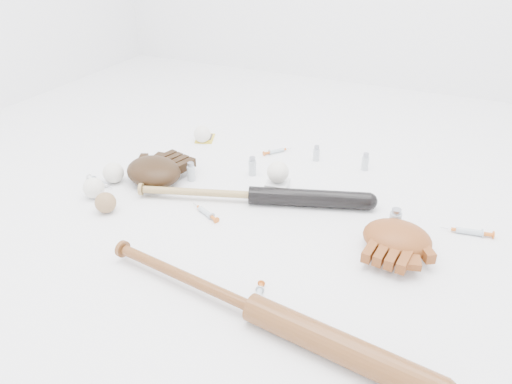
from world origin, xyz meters
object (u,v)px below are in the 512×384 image
at_px(bat_wood, 254,308).
at_px(pedestal, 278,187).
at_px(glove_dark, 154,171).
at_px(bat_dark, 252,195).

bearing_deg(bat_wood, pedestal, 115.47).
bearing_deg(glove_dark, bat_dark, 17.43).
xyz_separation_m(glove_dark, pedestal, (0.44, 0.12, -0.03)).
relative_size(bat_dark, glove_dark, 3.24).
bearing_deg(bat_dark, glove_dark, 163.76).
height_order(bat_wood, glove_dark, glove_dark).
xyz_separation_m(bat_wood, glove_dark, (-0.62, 0.48, 0.01)).
height_order(bat_dark, glove_dark, glove_dark).
bearing_deg(pedestal, bat_wood, -72.87).
xyz_separation_m(bat_dark, glove_dark, (-0.38, -0.01, 0.02)).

